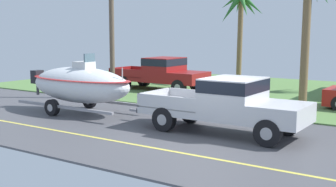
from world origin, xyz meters
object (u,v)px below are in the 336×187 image
Objects in this scene: boat_on_trailer at (80,84)px; palm_tree_near_left at (241,13)px; parked_pickup_background at (164,72)px; pickup_truck_towing at (232,103)px; utility_pole at (111,14)px.

palm_tree_near_left is (1.34, 12.11, 3.18)m from boat_on_trailer.
boat_on_trailer is 7.48m from parked_pickup_background.
palm_tree_near_left is at bearing 63.45° from parked_pickup_background.
parked_pickup_background is 6.21m from palm_tree_near_left.
parked_pickup_background is (-7.72, 7.41, 0.02)m from pickup_truck_towing.
boat_on_trailer is 12.60m from palm_tree_near_left.
utility_pole is (-0.64, -3.54, 3.07)m from parked_pickup_background.
parked_pickup_background reaches higher than pickup_truck_towing.
palm_tree_near_left is (-5.37, 12.11, 3.33)m from pickup_truck_towing.
boat_on_trailer is at bearing -180.00° from pickup_truck_towing.
utility_pole is (-2.99, -8.25, -0.24)m from palm_tree_near_left.
utility_pole is (-8.35, 3.87, 3.08)m from pickup_truck_towing.
utility_pole reaches higher than palm_tree_near_left.
parked_pickup_background is 4.73m from utility_pole.
pickup_truck_towing is 0.99× the size of palm_tree_near_left.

